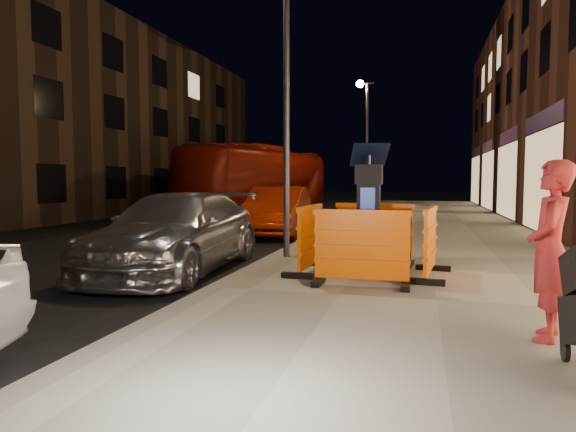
% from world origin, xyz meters
% --- Properties ---
extents(ground_plane, '(120.00, 120.00, 0.00)m').
position_xyz_m(ground_plane, '(0.00, 0.00, 0.00)').
color(ground_plane, black).
rests_on(ground_plane, ground).
extents(sidewalk, '(6.00, 60.00, 0.15)m').
position_xyz_m(sidewalk, '(3.00, 0.00, 0.07)').
color(sidewalk, gray).
rests_on(sidewalk, ground).
extents(kerb, '(0.30, 60.00, 0.15)m').
position_xyz_m(kerb, '(0.00, 0.00, 0.07)').
color(kerb, slate).
rests_on(kerb, ground).
extents(parking_kiosk, '(0.66, 0.66, 1.95)m').
position_xyz_m(parking_kiosk, '(1.98, 1.54, 1.13)').
color(parking_kiosk, black).
rests_on(parking_kiosk, sidewalk).
extents(barrier_front, '(1.40, 0.59, 1.09)m').
position_xyz_m(barrier_front, '(1.98, 0.59, 0.69)').
color(barrier_front, '#FF6400').
rests_on(barrier_front, sidewalk).
extents(barrier_back, '(1.46, 0.75, 1.09)m').
position_xyz_m(barrier_back, '(1.98, 2.49, 0.69)').
color(barrier_back, '#FF6400').
rests_on(barrier_back, sidewalk).
extents(barrier_kerbside, '(0.64, 1.42, 1.09)m').
position_xyz_m(barrier_kerbside, '(1.03, 1.54, 0.69)').
color(barrier_kerbside, '#FF6400').
rests_on(barrier_kerbside, sidewalk).
extents(barrier_bldgside, '(0.73, 1.45, 1.09)m').
position_xyz_m(barrier_bldgside, '(2.93, 1.54, 0.69)').
color(barrier_bldgside, '#FF6400').
rests_on(barrier_bldgside, sidewalk).
extents(car_silver, '(2.18, 4.96, 1.42)m').
position_xyz_m(car_silver, '(-1.49, 1.78, 0.00)').
color(car_silver, '#AEAEB3').
rests_on(car_silver, ground).
extents(car_red, '(1.92, 4.49, 1.44)m').
position_xyz_m(car_red, '(-1.35, 8.01, 0.00)').
color(car_red, '#9B1E03').
rests_on(car_red, ground).
extents(bus_doubledecker, '(4.56, 12.03, 3.27)m').
position_xyz_m(bus_doubledecker, '(-5.10, 18.15, 0.00)').
color(bus_doubledecker, maroon).
rests_on(bus_doubledecker, ground).
extents(man, '(0.54, 0.70, 1.70)m').
position_xyz_m(man, '(3.97, -1.39, 1.00)').
color(man, '#B12426').
rests_on(man, sidewalk).
extents(street_lamp_mid, '(0.12, 0.12, 6.00)m').
position_xyz_m(street_lamp_mid, '(0.25, 3.00, 3.15)').
color(street_lamp_mid, '#3F3F44').
rests_on(street_lamp_mid, sidewalk).
extents(street_lamp_far, '(0.12, 0.12, 6.00)m').
position_xyz_m(street_lamp_far, '(0.25, 18.00, 3.15)').
color(street_lamp_far, '#3F3F44').
rests_on(street_lamp_far, sidewalk).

